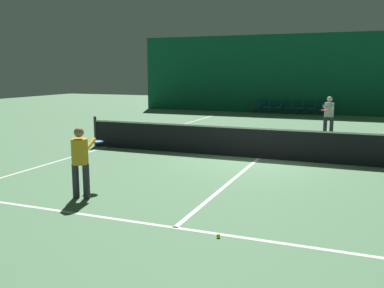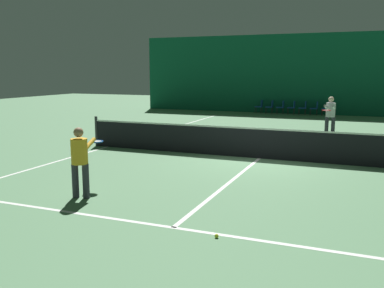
% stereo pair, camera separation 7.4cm
% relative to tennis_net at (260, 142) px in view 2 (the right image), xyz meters
% --- Properties ---
extents(ground_plane, '(60.00, 60.00, 0.00)m').
position_rel_tennis_net_xyz_m(ground_plane, '(0.00, 0.00, -0.51)').
color(ground_plane, '#56845B').
extents(backdrop_curtain, '(23.00, 0.12, 4.96)m').
position_rel_tennis_net_xyz_m(backdrop_curtain, '(0.00, 14.80, 1.97)').
color(backdrop_curtain, '#0F5138').
rests_on(backdrop_curtain, ground).
extents(court_line_baseline_far, '(11.00, 0.10, 0.00)m').
position_rel_tennis_net_xyz_m(court_line_baseline_far, '(0.00, 11.90, -0.51)').
color(court_line_baseline_far, white).
rests_on(court_line_baseline_far, ground).
extents(court_line_service_far, '(8.25, 0.10, 0.00)m').
position_rel_tennis_net_xyz_m(court_line_service_far, '(0.00, 6.40, -0.51)').
color(court_line_service_far, white).
rests_on(court_line_service_far, ground).
extents(court_line_service_near, '(8.25, 0.10, 0.00)m').
position_rel_tennis_net_xyz_m(court_line_service_near, '(0.00, -6.40, -0.51)').
color(court_line_service_near, white).
rests_on(court_line_service_near, ground).
extents(court_line_sideline_left, '(0.10, 23.80, 0.00)m').
position_rel_tennis_net_xyz_m(court_line_sideline_left, '(-5.50, 0.00, -0.51)').
color(court_line_sideline_left, white).
rests_on(court_line_sideline_left, ground).
extents(court_line_centre, '(0.10, 12.80, 0.00)m').
position_rel_tennis_net_xyz_m(court_line_centre, '(0.00, 0.00, -0.51)').
color(court_line_centre, white).
rests_on(court_line_centre, ground).
extents(tennis_net, '(12.00, 0.10, 1.07)m').
position_rel_tennis_net_xyz_m(tennis_net, '(0.00, 0.00, 0.00)').
color(tennis_net, black).
rests_on(tennis_net, ground).
extents(player_near, '(0.62, 1.32, 1.51)m').
position_rel_tennis_net_xyz_m(player_near, '(-2.56, -5.48, 0.37)').
color(player_near, '#2D2D38').
rests_on(player_near, ground).
extents(player_far, '(0.47, 1.36, 1.64)m').
position_rel_tennis_net_xyz_m(player_far, '(1.62, 5.59, 0.44)').
color(player_far, '#2D2D38').
rests_on(player_far, ground).
extents(courtside_chair_0, '(0.44, 0.44, 0.84)m').
position_rel_tennis_net_xyz_m(courtside_chair_0, '(-3.34, 14.25, -0.03)').
color(courtside_chair_0, '#2D2D2D').
rests_on(courtside_chair_0, ground).
extents(courtside_chair_1, '(0.44, 0.44, 0.84)m').
position_rel_tennis_net_xyz_m(courtside_chair_1, '(-2.65, 14.25, -0.03)').
color(courtside_chair_1, '#2D2D2D').
rests_on(courtside_chair_1, ground).
extents(courtside_chair_2, '(0.44, 0.44, 0.84)m').
position_rel_tennis_net_xyz_m(courtside_chair_2, '(-1.96, 14.25, -0.03)').
color(courtside_chair_2, '#2D2D2D').
rests_on(courtside_chair_2, ground).
extents(courtside_chair_3, '(0.44, 0.44, 0.84)m').
position_rel_tennis_net_xyz_m(courtside_chair_3, '(-1.28, 14.25, -0.03)').
color(courtside_chair_3, '#2D2D2D').
rests_on(courtside_chair_3, ground).
extents(courtside_chair_4, '(0.44, 0.44, 0.84)m').
position_rel_tennis_net_xyz_m(courtside_chair_4, '(-0.59, 14.25, -0.03)').
color(courtside_chair_4, '#2D2D2D').
rests_on(courtside_chair_4, ground).
extents(courtside_chair_5, '(0.44, 0.44, 0.84)m').
position_rel_tennis_net_xyz_m(courtside_chair_5, '(0.10, 14.25, -0.03)').
color(courtside_chair_5, '#2D2D2D').
rests_on(courtside_chair_5, ground).
extents(courtside_chair_6, '(0.44, 0.44, 0.84)m').
position_rel_tennis_net_xyz_m(courtside_chair_6, '(0.78, 14.25, -0.03)').
color(courtside_chair_6, '#2D2D2D').
rests_on(courtside_chair_6, ground).
extents(tennis_ball, '(0.07, 0.07, 0.07)m').
position_rel_tennis_net_xyz_m(tennis_ball, '(0.84, -6.55, -0.48)').
color(tennis_ball, '#D1DB33').
rests_on(tennis_ball, ground).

